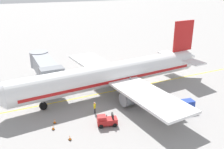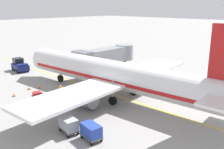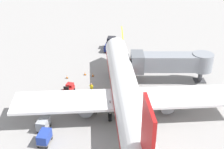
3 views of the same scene
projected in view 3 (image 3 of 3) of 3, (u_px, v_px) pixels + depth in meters
The scene contains 13 objects.
ground_plane at pixel (131, 118), 40.27m from camera, with size 400.00×400.00×0.00m, color gray.
gate_lead_in_line at pixel (131, 118), 40.27m from camera, with size 0.24×80.00×0.01m, color gold.
parked_airliner at pixel (127, 93), 39.93m from camera, with size 30.30×37.35×10.63m.
jet_bridge at pixel (172, 62), 47.98m from camera, with size 13.21×3.50×4.98m.
pushback_tractor at pixel (112, 45), 61.37m from camera, with size 2.86×4.69×2.40m.
baggage_tug_lead at pixel (69, 89), 45.65m from camera, with size 1.84×2.73×1.62m.
baggage_cart_front at pixel (44, 123), 37.54m from camera, with size 1.62×2.97×1.58m.
baggage_cart_second_in_train at pixel (45, 137), 35.19m from camera, with size 1.62×2.97×1.58m.
ground_crew_wing_walker at pixel (92, 88), 45.66m from camera, with size 0.65×0.48×1.69m.
ground_crew_loader at pixel (97, 107), 40.80m from camera, with size 0.28×0.73×1.69m.
safety_cone_nose_left at pixel (94, 75), 50.97m from camera, with size 0.36×0.36×0.59m.
safety_cone_nose_right at pixel (68, 77), 50.34m from camera, with size 0.36×0.36×0.59m.
safety_cone_wing_tip at pixel (86, 73), 51.42m from camera, with size 0.36×0.36×0.59m.
Camera 3 is at (-2.47, -33.20, 23.55)m, focal length 47.68 mm.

